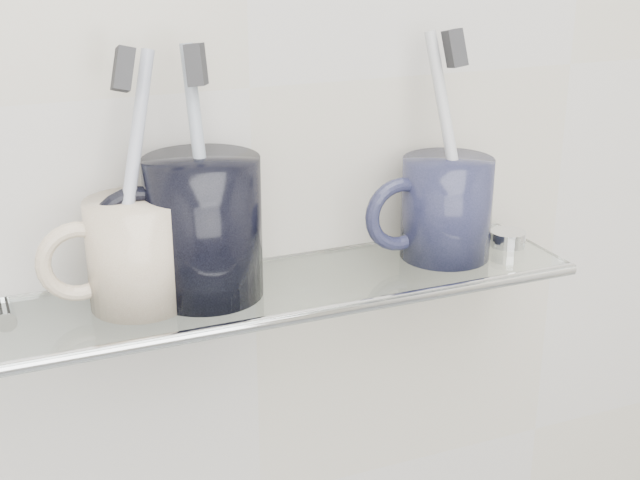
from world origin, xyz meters
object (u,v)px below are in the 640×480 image
shelf_glass (279,289)px  mug_left (137,253)px  mug_right (446,208)px  mug_center (204,228)px

shelf_glass → mug_left: size_ratio=5.94×
mug_left → mug_right: 0.27m
shelf_glass → mug_center: mug_center is taller
shelf_glass → mug_left: mug_left is taller
shelf_glass → mug_right: (0.16, 0.00, 0.05)m
shelf_glass → mug_left: bearing=177.4°
shelf_glass → mug_right: 0.16m
mug_right → mug_left: bearing=-164.3°
mug_left → shelf_glass: bearing=15.3°
mug_center → shelf_glass: bearing=-0.2°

